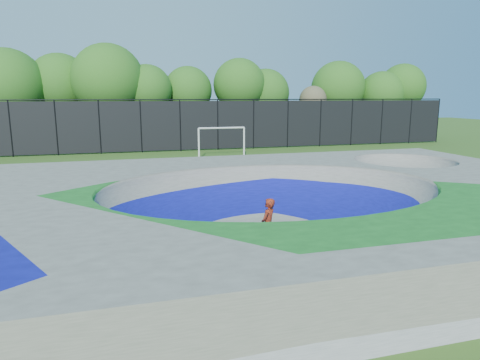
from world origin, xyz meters
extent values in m
plane|color=#2E5116|center=(0.00, 0.00, 0.00)|extent=(120.00, 120.00, 0.00)
cube|color=gray|center=(0.00, 0.00, 0.75)|extent=(22.00, 14.00, 1.50)
imported|color=red|center=(-0.78, -1.81, 0.76)|extent=(0.65, 0.65, 1.53)
cube|color=black|center=(-0.78, -1.81, 0.03)|extent=(0.70, 0.72, 0.05)
cylinder|color=silver|center=(0.54, 16.01, 1.07)|extent=(0.12, 0.12, 2.13)
cylinder|color=silver|center=(3.73, 16.01, 1.07)|extent=(0.12, 0.12, 2.13)
cylinder|color=silver|center=(2.13, 16.01, 2.13)|extent=(3.20, 0.12, 0.12)
cylinder|color=black|center=(-12.00, 21.00, 2.00)|extent=(0.09, 0.09, 4.00)
cylinder|color=black|center=(-9.00, 21.00, 2.00)|extent=(0.09, 0.09, 4.00)
cylinder|color=black|center=(-6.00, 21.00, 2.00)|extent=(0.09, 0.09, 4.00)
cylinder|color=black|center=(-3.00, 21.00, 2.00)|extent=(0.09, 0.09, 4.00)
cylinder|color=black|center=(0.00, 21.00, 2.00)|extent=(0.09, 0.09, 4.00)
cylinder|color=black|center=(3.00, 21.00, 2.00)|extent=(0.09, 0.09, 4.00)
cylinder|color=black|center=(6.00, 21.00, 2.00)|extent=(0.09, 0.09, 4.00)
cylinder|color=black|center=(9.00, 21.00, 2.00)|extent=(0.09, 0.09, 4.00)
cylinder|color=black|center=(12.00, 21.00, 2.00)|extent=(0.09, 0.09, 4.00)
cylinder|color=black|center=(15.00, 21.00, 2.00)|extent=(0.09, 0.09, 4.00)
cylinder|color=black|center=(18.00, 21.00, 2.00)|extent=(0.09, 0.09, 4.00)
cylinder|color=black|center=(21.00, 21.00, 2.00)|extent=(0.09, 0.09, 4.00)
cylinder|color=black|center=(24.00, 21.00, 2.00)|extent=(0.09, 0.09, 4.00)
cube|color=black|center=(0.00, 21.00, 2.00)|extent=(48.00, 0.03, 3.80)
cylinder|color=black|center=(0.00, 21.00, 4.00)|extent=(48.00, 0.08, 0.08)
cylinder|color=#472F23|center=(-12.89, 25.36, 1.41)|extent=(0.44, 0.44, 2.81)
sphere|color=#265C18|center=(-12.89, 25.36, 5.03)|extent=(5.90, 5.90, 5.90)
cylinder|color=#472F23|center=(-9.17, 26.67, 1.64)|extent=(0.44, 0.44, 3.29)
sphere|color=#265C18|center=(-9.17, 26.67, 5.21)|extent=(5.14, 5.14, 5.14)
cylinder|color=#472F23|center=(-5.29, 24.86, 1.67)|extent=(0.44, 0.44, 3.34)
sphere|color=#265C18|center=(-5.29, 24.86, 5.55)|extent=(5.89, 5.89, 5.89)
cylinder|color=#472F23|center=(-2.17, 24.99, 1.62)|extent=(0.44, 0.44, 3.24)
sphere|color=#265C18|center=(-2.17, 24.99, 4.81)|extent=(4.19, 4.19, 4.19)
cylinder|color=#472F23|center=(1.49, 26.22, 1.58)|extent=(0.44, 0.44, 3.16)
sphere|color=#265C18|center=(1.49, 26.22, 4.76)|extent=(4.27, 4.27, 4.27)
cylinder|color=#472F23|center=(6.22, 26.08, 1.76)|extent=(0.44, 0.44, 3.51)
sphere|color=#265C18|center=(6.22, 26.08, 5.30)|extent=(4.76, 4.76, 4.76)
cylinder|color=#472F23|center=(8.98, 26.68, 1.43)|extent=(0.44, 0.44, 2.87)
sphere|color=#265C18|center=(8.98, 26.68, 4.56)|extent=(4.51, 4.51, 4.51)
cylinder|color=#472F23|center=(13.24, 25.25, 1.42)|extent=(0.44, 0.44, 2.83)
sphere|color=brown|center=(13.24, 25.25, 3.93)|extent=(2.60, 2.60, 2.60)
cylinder|color=#472F23|center=(16.59, 26.64, 1.51)|extent=(0.44, 0.44, 3.02)
sphere|color=#265C18|center=(16.59, 26.64, 5.02)|extent=(5.34, 5.34, 5.34)
cylinder|color=#472F23|center=(20.80, 25.48, 1.41)|extent=(0.44, 0.44, 2.82)
sphere|color=#265C18|center=(20.80, 25.48, 4.48)|extent=(4.43, 4.43, 4.43)
cylinder|color=#472F23|center=(23.37, 25.72, 1.75)|extent=(0.44, 0.44, 3.50)
sphere|color=#265C18|center=(23.37, 25.72, 5.21)|extent=(4.57, 4.57, 4.57)
camera|label=1|loc=(-4.63, -12.55, 4.29)|focal=32.00mm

